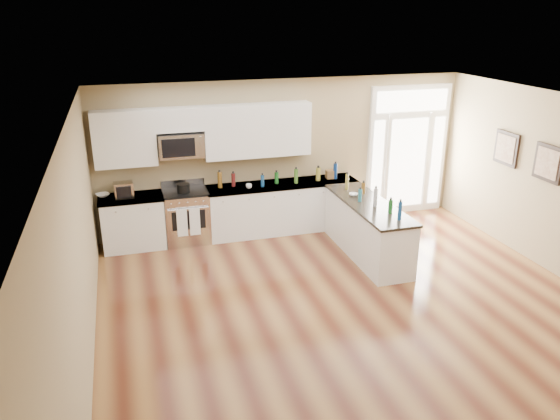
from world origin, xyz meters
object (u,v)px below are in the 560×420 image
(peninsula_cabinet, at_px, (367,231))
(toaster_oven, at_px, (124,190))
(kitchen_range, at_px, (187,216))
(stockpot, at_px, (183,188))

(peninsula_cabinet, relative_size, toaster_oven, 7.38)
(peninsula_cabinet, bearing_deg, toaster_oven, 159.86)
(peninsula_cabinet, height_order, kitchen_range, kitchen_range)
(kitchen_range, bearing_deg, toaster_oven, -178.99)
(toaster_oven, bearing_deg, stockpot, -5.89)
(kitchen_range, distance_m, toaster_oven, 1.19)
(peninsula_cabinet, distance_m, stockpot, 3.27)
(peninsula_cabinet, distance_m, toaster_oven, 4.20)
(kitchen_range, relative_size, toaster_oven, 3.44)
(peninsula_cabinet, xyz_separation_m, kitchen_range, (-2.87, 1.45, 0.04))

